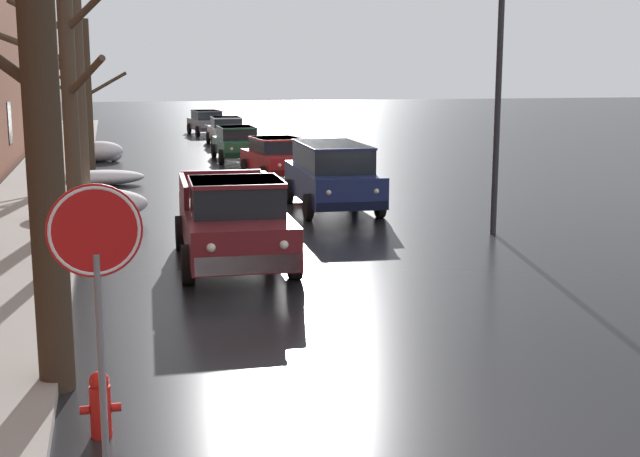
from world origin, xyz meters
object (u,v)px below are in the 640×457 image
(suv_darkblue_parked_kerbside_close, at_px, (332,174))
(sedan_grey_at_far_intersection, at_px, (207,122))
(bare_tree_at_the_corner, at_px, (37,53))
(fire_hydrant, at_px, (100,404))
(sedan_white_queued_behind_truck, at_px, (227,130))
(street_lamp_post, at_px, (499,84))
(bare_tree_far_down_block, at_px, (85,92))
(bare_tree_second_along_sidewalk, at_px, (69,112))
(stop_sign_at_corner, at_px, (96,263))
(pickup_truck_maroon_approaching_near_lane, at_px, (233,220))
(sedan_red_parked_kerbside_mid, at_px, (278,157))
(sedan_green_parked_far_down_block, at_px, (237,142))
(bare_tree_mid_block, at_px, (74,83))

(suv_darkblue_parked_kerbside_close, distance_m, sedan_grey_at_far_intersection, 28.67)
(bare_tree_at_the_corner, height_order, fire_hydrant, bare_tree_at_the_corner)
(sedan_white_queued_behind_truck, relative_size, fire_hydrant, 5.55)
(fire_hydrant, distance_m, street_lamp_post, 13.18)
(bare_tree_at_the_corner, relative_size, bare_tree_far_down_block, 1.33)
(bare_tree_second_along_sidewalk, relative_size, bare_tree_far_down_block, 0.98)
(fire_hydrant, xyz_separation_m, street_lamp_post, (8.84, 9.28, 3.09))
(stop_sign_at_corner, bearing_deg, pickup_truck_maroon_approaching_near_lane, 75.37)
(sedan_red_parked_kerbside_mid, bearing_deg, suv_darkblue_parked_kerbside_close, -89.52)
(bare_tree_at_the_corner, xyz_separation_m, street_lamp_post, (9.37, 7.71, -0.49))
(suv_darkblue_parked_kerbside_close, relative_size, sedan_white_queued_behind_truck, 1.22)
(bare_tree_second_along_sidewalk, xyz_separation_m, suv_darkblue_parked_kerbside_close, (6.60, 4.53, -1.97))
(sedan_red_parked_kerbside_mid, bearing_deg, fire_hydrant, -106.14)
(suv_darkblue_parked_kerbside_close, distance_m, street_lamp_post, 5.64)
(sedan_grey_at_far_intersection, height_order, stop_sign_at_corner, stop_sign_at_corner)
(bare_tree_second_along_sidewalk, bearing_deg, pickup_truck_maroon_approaching_near_lane, -24.92)
(bare_tree_second_along_sidewalk, distance_m, sedan_red_parked_kerbside_mid, 13.62)
(bare_tree_at_the_corner, height_order, suv_darkblue_parked_kerbside_close, bare_tree_at_the_corner)
(bare_tree_second_along_sidewalk, height_order, street_lamp_post, street_lamp_post)
(bare_tree_at_the_corner, relative_size, fire_hydrant, 10.47)
(bare_tree_second_along_sidewalk, height_order, fire_hydrant, bare_tree_second_along_sidewalk)
(bare_tree_far_down_block, xyz_separation_m, sedan_green_parked_far_down_block, (6.02, 3.29, -2.23))
(sedan_grey_at_far_intersection, bearing_deg, bare_tree_mid_block, -103.05)
(sedan_white_queued_behind_truck, bearing_deg, bare_tree_at_the_corner, -101.28)
(bare_tree_second_along_sidewalk, relative_size, stop_sign_at_corner, 1.89)
(pickup_truck_maroon_approaching_near_lane, xyz_separation_m, street_lamp_post, (6.34, 1.70, 2.57))
(sedan_red_parked_kerbside_mid, xyz_separation_m, stop_sign_at_corner, (-5.93, -22.46, 1.48))
(sedan_red_parked_kerbside_mid, distance_m, street_lamp_post, 12.11)
(bare_tree_mid_block, bearing_deg, street_lamp_post, -26.77)
(sedan_white_queued_behind_truck, bearing_deg, street_lamp_post, -83.81)
(bare_tree_second_along_sidewalk, distance_m, bare_tree_mid_block, 5.07)
(pickup_truck_maroon_approaching_near_lane, xyz_separation_m, sedan_green_parked_far_down_block, (2.98, 19.50, -0.13))
(sedan_grey_at_far_intersection, bearing_deg, pickup_truck_maroon_approaching_near_lane, -95.68)
(bare_tree_second_along_sidewalk, bearing_deg, stop_sign_at_corner, -86.78)
(sedan_grey_at_far_intersection, bearing_deg, bare_tree_second_along_sidewalk, -101.03)
(bare_tree_second_along_sidewalk, xyz_separation_m, sedan_white_queued_behind_truck, (6.61, 25.74, -2.20))
(bare_tree_mid_block, height_order, sedan_red_parked_kerbside_mid, bare_tree_mid_block)
(suv_darkblue_parked_kerbside_close, bearing_deg, pickup_truck_maroon_approaching_near_lane, -120.97)
(sedan_red_parked_kerbside_mid, bearing_deg, bare_tree_mid_block, -134.51)
(bare_tree_second_along_sidewalk, xyz_separation_m, sedan_red_parked_kerbside_mid, (6.53, 11.75, -2.20))
(sedan_green_parked_far_down_block, bearing_deg, suv_darkblue_parked_kerbside_close, -87.54)
(bare_tree_second_along_sidewalk, distance_m, suv_darkblue_parked_kerbside_close, 8.24)
(street_lamp_post, bearing_deg, bare_tree_at_the_corner, -140.56)
(pickup_truck_maroon_approaching_near_lane, height_order, sedan_white_queued_behind_truck, pickup_truck_maroon_approaching_near_lane)
(sedan_red_parked_kerbside_mid, xyz_separation_m, fire_hydrant, (-6.00, -20.74, -0.40))
(street_lamp_post, bearing_deg, bare_tree_mid_block, 153.23)
(stop_sign_at_corner, height_order, street_lamp_post, street_lamp_post)
(fire_hydrant, bearing_deg, bare_tree_at_the_corner, 108.74)
(pickup_truck_maroon_approaching_near_lane, xyz_separation_m, stop_sign_at_corner, (-2.43, -9.30, 1.35))
(bare_tree_mid_block, relative_size, sedan_red_parked_kerbside_mid, 1.56)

